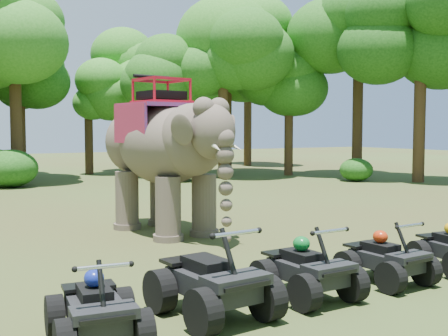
{
  "coord_description": "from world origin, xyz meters",
  "views": [
    {
      "loc": [
        -6.1,
        -9.08,
        2.74
      ],
      "look_at": [
        0.0,
        1.2,
        1.9
      ],
      "focal_mm": 45.0,
      "sensor_mm": 36.0,
      "label": 1
    }
  ],
  "objects_px": {
    "atv_0": "(96,300)",
    "atv_2": "(307,261)",
    "atv_1": "(212,270)",
    "atv_3": "(386,251)",
    "elephant": "(164,154)"
  },
  "relations": [
    {
      "from": "atv_0",
      "to": "atv_3",
      "type": "height_order",
      "value": "atv_0"
    },
    {
      "from": "atv_0",
      "to": "atv_2",
      "type": "relative_size",
      "value": 0.95
    },
    {
      "from": "atv_0",
      "to": "atv_3",
      "type": "xyz_separation_m",
      "value": [
        5.31,
        0.16,
        -0.01
      ]
    },
    {
      "from": "elephant",
      "to": "atv_0",
      "type": "height_order",
      "value": "elephant"
    },
    {
      "from": "atv_1",
      "to": "atv_2",
      "type": "distance_m",
      "value": 1.76
    },
    {
      "from": "elephant",
      "to": "atv_2",
      "type": "relative_size",
      "value": 3.02
    },
    {
      "from": "atv_2",
      "to": "atv_0",
      "type": "bearing_deg",
      "value": -177.99
    },
    {
      "from": "atv_1",
      "to": "atv_3",
      "type": "relative_size",
      "value": 1.2
    },
    {
      "from": "elephant",
      "to": "atv_0",
      "type": "bearing_deg",
      "value": -128.46
    },
    {
      "from": "atv_2",
      "to": "elephant",
      "type": "bearing_deg",
      "value": 85.1
    },
    {
      "from": "elephant",
      "to": "atv_3",
      "type": "xyz_separation_m",
      "value": [
        1.32,
        -6.51,
        -1.51
      ]
    },
    {
      "from": "atv_2",
      "to": "atv_1",
      "type": "bearing_deg",
      "value": 179.18
    },
    {
      "from": "atv_1",
      "to": "atv_2",
      "type": "bearing_deg",
      "value": -4.03
    },
    {
      "from": "atv_0",
      "to": "atv_1",
      "type": "relative_size",
      "value": 0.85
    },
    {
      "from": "elephant",
      "to": "atv_1",
      "type": "bearing_deg",
      "value": -116.33
    }
  ]
}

